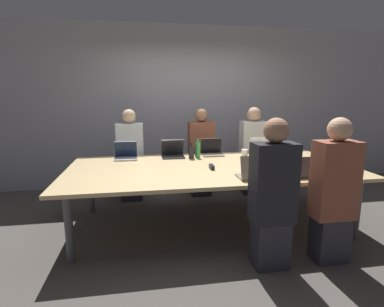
{
  "coord_description": "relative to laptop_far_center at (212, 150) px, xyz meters",
  "views": [
    {
      "loc": [
        -0.82,
        -3.52,
        1.63
      ],
      "look_at": [
        -0.22,
        0.1,
        0.9
      ],
      "focal_mm": 28.0,
      "sensor_mm": 36.0,
      "label": 1
    }
  ],
  "objects": [
    {
      "name": "ground_plane",
      "position": [
        -0.17,
        -0.69,
        -0.82
      ],
      "size": [
        24.0,
        24.0,
        0.0
      ],
      "primitive_type": "plane",
      "color": "#4C4742"
    },
    {
      "name": "curtain_wall",
      "position": [
        -0.17,
        1.15,
        0.58
      ],
      "size": [
        12.0,
        0.06,
        2.8
      ],
      "color": "#9999A3",
      "rests_on": "ground_plane"
    },
    {
      "name": "conference_table",
      "position": [
        -0.17,
        -0.69,
        -0.12
      ],
      "size": [
        3.48,
        1.67,
        0.75
      ],
      "color": "#D6B77F",
      "rests_on": "ground_plane"
    },
    {
      "name": "laptop_far_center",
      "position": [
        0.0,
        0.0,
        0.0
      ],
      "size": [
        0.31,
        0.23,
        0.24
      ],
      "color": "gray",
      "rests_on": "conference_table"
    },
    {
      "name": "person_far_center",
      "position": [
        -0.08,
        0.43,
        -0.14
      ],
      "size": [
        0.4,
        0.24,
        1.42
      ],
      "color": "#2D2D38",
      "rests_on": "ground_plane"
    },
    {
      "name": "cup_far_center",
      "position": [
        -0.23,
        -0.07,
        -0.02
      ],
      "size": [
        0.07,
        0.07,
        0.1
      ],
      "color": "#232328",
      "rests_on": "conference_table"
    },
    {
      "name": "bottle_far_center",
      "position": [
        -0.24,
        -0.17,
        0.05
      ],
      "size": [
        0.06,
        0.06,
        0.27
      ],
      "color": "green",
      "rests_on": "conference_table"
    },
    {
      "name": "laptop_near_midright",
      "position": [
        0.16,
        -1.3,
        0.0
      ],
      "size": [
        0.35,
        0.25,
        0.25
      ],
      "rotation": [
        0.0,
        0.0,
        3.14
      ],
      "color": "gray",
      "rests_on": "conference_table"
    },
    {
      "name": "person_near_midright",
      "position": [
        0.18,
        -1.72,
        -0.12
      ],
      "size": [
        0.4,
        0.24,
        1.43
      ],
      "rotation": [
        0.0,
        0.0,
        3.14
      ],
      "color": "#2D2D38",
      "rests_on": "ground_plane"
    },
    {
      "name": "bottle_near_midright",
      "position": [
        0.47,
        -1.16,
        0.02
      ],
      "size": [
        0.08,
        0.08,
        0.21
      ],
      "color": "black",
      "rests_on": "conference_table"
    },
    {
      "name": "laptop_far_right",
      "position": [
        0.7,
        -0.08,
        0.0
      ],
      "size": [
        0.32,
        0.26,
        0.26
      ],
      "color": "gray",
      "rests_on": "conference_table"
    },
    {
      "name": "person_far_right",
      "position": [
        0.77,
        0.38,
        -0.13
      ],
      "size": [
        0.4,
        0.24,
        1.43
      ],
      "color": "#2D2D38",
      "rests_on": "ground_plane"
    },
    {
      "name": "cup_far_right",
      "position": [
        0.45,
        -0.15,
        -0.02
      ],
      "size": [
        0.09,
        0.09,
        0.1
      ],
      "color": "white",
      "rests_on": "conference_table"
    },
    {
      "name": "laptop_far_midleft",
      "position": [
        -0.58,
        -0.05,
        0.0
      ],
      "size": [
        0.32,
        0.26,
        0.25
      ],
      "color": "#333338",
      "rests_on": "conference_table"
    },
    {
      "name": "bottle_far_midleft",
      "position": [
        -0.34,
        -0.21,
        0.03
      ],
      "size": [
        0.08,
        0.08,
        0.22
      ],
      "color": "black",
      "rests_on": "conference_table"
    },
    {
      "name": "laptop_near_right",
      "position": [
        0.74,
        -1.34,
        -0.0
      ],
      "size": [
        0.31,
        0.23,
        0.23
      ],
      "rotation": [
        0.0,
        0.0,
        3.14
      ],
      "color": "#333338",
      "rests_on": "conference_table"
    },
    {
      "name": "person_near_right",
      "position": [
        0.8,
        -1.72,
        -0.13
      ],
      "size": [
        0.4,
        0.24,
        1.42
      ],
      "rotation": [
        0.0,
        0.0,
        3.14
      ],
      "color": "#2D2D38",
      "rests_on": "ground_plane"
    },
    {
      "name": "bottle_near_right",
      "position": [
        0.47,
        -1.18,
        0.04
      ],
      "size": [
        0.06,
        0.06,
        0.25
      ],
      "color": "green",
      "rests_on": "conference_table"
    },
    {
      "name": "laptop_far_left",
      "position": [
        -1.23,
        -0.08,
        -0.0
      ],
      "size": [
        0.31,
        0.24,
        0.24
      ],
      "color": "#B7B7BC",
      "rests_on": "conference_table"
    },
    {
      "name": "person_far_left",
      "position": [
        -1.19,
        0.38,
        -0.14
      ],
      "size": [
        0.4,
        0.24,
        1.41
      ],
      "color": "#2D2D38",
      "rests_on": "ground_plane"
    },
    {
      "name": "stapler",
      "position": [
        -0.19,
        -0.82,
        -0.04
      ],
      "size": [
        0.05,
        0.15,
        0.05
      ],
      "rotation": [
        0.0,
        0.0,
        -0.04
      ],
      "color": "black",
      "rests_on": "conference_table"
    }
  ]
}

